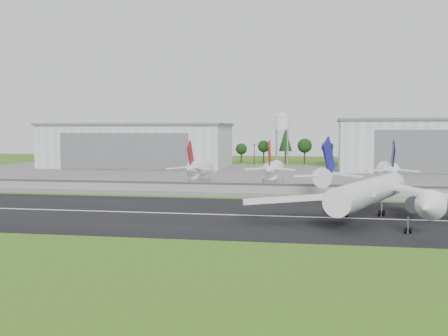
% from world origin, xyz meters
% --- Properties ---
extents(ground, '(600.00, 600.00, 0.00)m').
position_xyz_m(ground, '(0.00, 0.00, 0.00)').
color(ground, '#325915').
rests_on(ground, ground).
extents(runway, '(320.00, 60.00, 0.10)m').
position_xyz_m(runway, '(0.00, 10.00, 0.05)').
color(runway, black).
rests_on(runway, ground).
extents(runway_centerline, '(220.00, 1.00, 0.02)m').
position_xyz_m(runway_centerline, '(0.00, 10.00, 0.11)').
color(runway_centerline, white).
rests_on(runway_centerline, runway).
extents(apron, '(320.00, 150.00, 0.10)m').
position_xyz_m(apron, '(0.00, 120.00, 0.05)').
color(apron, slate).
rests_on(apron, ground).
extents(blast_fence, '(240.00, 0.61, 3.50)m').
position_xyz_m(blast_fence, '(0.00, 54.99, 1.81)').
color(blast_fence, gray).
rests_on(blast_fence, ground).
extents(hangar_west, '(97.00, 44.00, 23.20)m').
position_xyz_m(hangar_west, '(-80.00, 164.92, 11.63)').
color(hangar_west, silver).
rests_on(hangar_west, ground).
extents(hangar_east, '(102.00, 47.00, 25.20)m').
position_xyz_m(hangar_east, '(75.00, 164.92, 12.63)').
color(hangar_east, silver).
rests_on(hangar_east, ground).
extents(water_tower, '(8.40, 8.40, 29.40)m').
position_xyz_m(water_tower, '(-5.00, 185.00, 24.55)').
color(water_tower, '#99999E').
rests_on(water_tower, ground).
extents(utility_poles, '(230.00, 3.00, 12.00)m').
position_xyz_m(utility_poles, '(0.00, 200.00, 0.00)').
color(utility_poles, black).
rests_on(utility_poles, ground).
extents(treeline, '(320.00, 16.00, 22.00)m').
position_xyz_m(treeline, '(0.00, 215.00, 0.00)').
color(treeline, black).
rests_on(treeline, ground).
extents(main_airliner, '(53.83, 57.48, 18.17)m').
position_xyz_m(main_airliner, '(28.40, 9.59, 4.89)').
color(main_airliner, white).
rests_on(main_airliner, runway).
extents(parked_jet_red_a, '(7.36, 31.29, 16.51)m').
position_xyz_m(parked_jet_red_a, '(-26.41, 76.54, 6.02)').
color(parked_jet_red_a, silver).
rests_on(parked_jet_red_a, ground).
extents(parked_jet_red_b, '(7.36, 31.29, 16.60)m').
position_xyz_m(parked_jet_red_b, '(0.35, 76.55, 6.10)').
color(parked_jet_red_b, white).
rests_on(parked_jet_red_b, ground).
extents(parked_jet_navy, '(7.36, 31.29, 16.61)m').
position_xyz_m(parked_jet_navy, '(39.47, 76.55, 6.11)').
color(parked_jet_navy, white).
rests_on(parked_jet_navy, ground).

